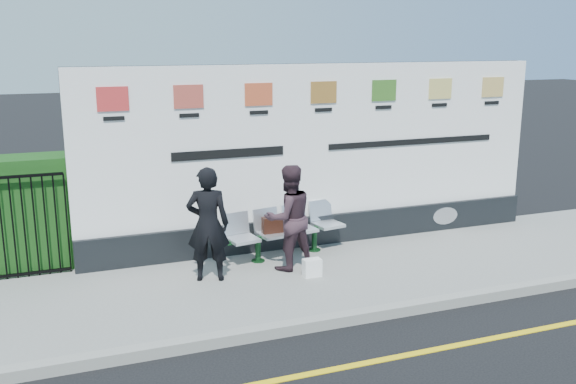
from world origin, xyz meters
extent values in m
plane|color=black|center=(0.00, 0.00, 0.00)|extent=(80.00, 80.00, 0.00)
cube|color=gray|center=(0.00, 2.50, 0.06)|extent=(14.00, 3.00, 0.12)
cube|color=gray|center=(0.00, 1.00, 0.07)|extent=(14.00, 0.18, 0.14)
cube|color=yellow|center=(0.00, 0.00, 0.00)|extent=(14.00, 0.10, 0.01)
cube|color=black|center=(0.50, 3.85, 0.37)|extent=(8.00, 0.30, 0.50)
cube|color=white|center=(0.50, 3.85, 1.87)|extent=(8.00, 0.14, 2.50)
imported|color=black|center=(-1.69, 2.81, 0.95)|extent=(0.69, 0.55, 1.66)
imported|color=#38242C|center=(-0.45, 2.84, 0.92)|extent=(0.85, 0.70, 1.59)
cube|color=black|center=(-0.54, 3.34, 0.67)|extent=(0.32, 0.14, 0.25)
cube|color=white|center=(-0.25, 2.40, 0.25)|extent=(0.26, 0.16, 0.26)
camera|label=1|loc=(-3.71, -5.75, 3.51)|focal=40.00mm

